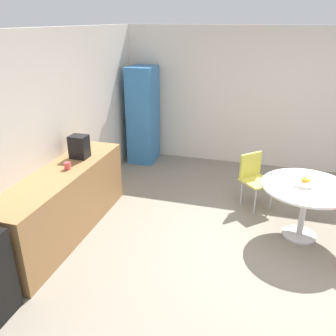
{
  "coord_description": "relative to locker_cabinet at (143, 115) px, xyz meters",
  "views": [
    {
      "loc": [
        -3.8,
        0.18,
        2.7
      ],
      "look_at": [
        0.12,
        1.33,
        0.95
      ],
      "focal_mm": 37.46,
      "sensor_mm": 36.0,
      "label": 1
    }
  ],
  "objects": [
    {
      "name": "mug_white",
      "position": [
        -2.71,
        0.05,
        0.01
      ],
      "size": [
        0.13,
        0.08,
        0.09
      ],
      "color": "#D84C4C",
      "rests_on": "counter_block"
    },
    {
      "name": "fruit_bowl",
      "position": [
        -2.05,
        -2.9,
        -0.14
      ],
      "size": [
        0.22,
        0.22,
        0.11
      ],
      "color": "silver",
      "rests_on": "round_table"
    },
    {
      "name": "chair_yellow",
      "position": [
        -1.32,
        -2.26,
        -0.42
      ],
      "size": [
        0.59,
        0.59,
        0.83
      ],
      "color": "silver",
      "rests_on": "ground_plane"
    },
    {
      "name": "ground_plane",
      "position": [
        -2.55,
        -2.55,
        -0.94
      ],
      "size": [
        6.0,
        6.0,
        0.0
      ],
      "primitive_type": "plane",
      "color": "gray"
    },
    {
      "name": "coffee_maker",
      "position": [
        -2.3,
        0.1,
        0.12
      ],
      "size": [
        0.2,
        0.24,
        0.32
      ],
      "primitive_type": "cube",
      "color": "black",
      "rests_on": "counter_block"
    },
    {
      "name": "wall_side_right",
      "position": [
        0.45,
        -2.55,
        0.36
      ],
      "size": [
        0.1,
        6.0,
        2.6
      ],
      "primitive_type": "cube",
      "color": "silver",
      "rests_on": "ground_plane"
    },
    {
      "name": "locker_cabinet",
      "position": [
        0.0,
        0.0,
        0.0
      ],
      "size": [
        0.6,
        0.5,
        1.88
      ],
      "primitive_type": "cube",
      "color": "#3372B2",
      "rests_on": "ground_plane"
    },
    {
      "name": "round_table",
      "position": [
        -2.03,
        -2.94,
        -0.32
      ],
      "size": [
        1.13,
        1.13,
        0.75
      ],
      "color": "silver",
      "rests_on": "ground_plane"
    },
    {
      "name": "counter_block",
      "position": [
        -2.82,
        0.1,
        -0.49
      ],
      "size": [
        2.42,
        0.6,
        0.9
      ],
      "primitive_type": "cube",
      "color": "#9E7042",
      "rests_on": "ground_plane"
    },
    {
      "name": "wall_back",
      "position": [
        -2.55,
        0.45,
        0.36
      ],
      "size": [
        6.0,
        0.1,
        2.6
      ],
      "primitive_type": "cube",
      "color": "silver",
      "rests_on": "ground_plane"
    }
  ]
}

